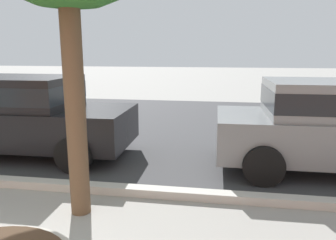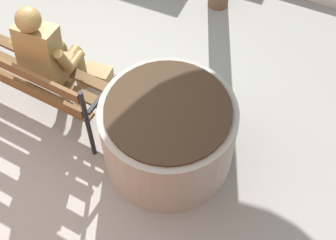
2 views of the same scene
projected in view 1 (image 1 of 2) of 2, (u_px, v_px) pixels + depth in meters
street_surface at (127, 123)px, 9.44m from camera, size 60.00×9.00×0.01m
curb_stone at (42, 184)px, 4.99m from camera, size 60.00×0.20×0.12m
parked_car_black at (24, 113)px, 6.47m from camera, size 4.12×1.96×1.56m
parked_car_grey at (336, 123)px, 5.57m from camera, size 4.12×1.96×1.56m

